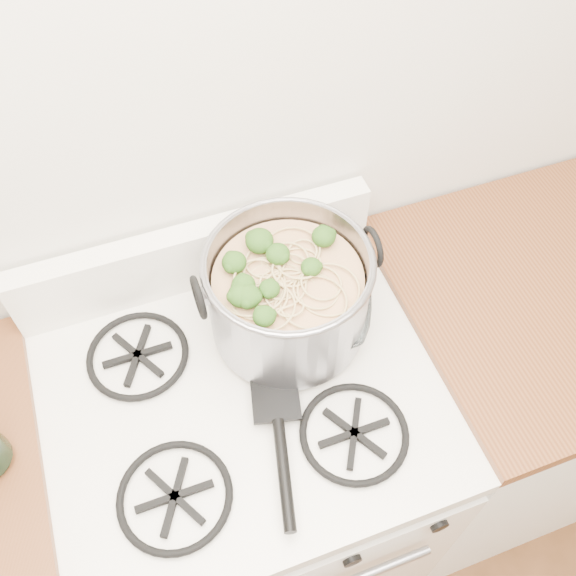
% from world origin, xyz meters
% --- Properties ---
extents(gas_range, '(0.76, 0.66, 0.92)m').
position_xyz_m(gas_range, '(0.00, 1.26, 0.44)').
color(gas_range, white).
rests_on(gas_range, ground).
extents(counter_left, '(0.25, 0.65, 0.92)m').
position_xyz_m(counter_left, '(-0.51, 1.26, 0.46)').
color(counter_left, silver).
rests_on(counter_left, ground).
extents(counter_right, '(1.00, 0.65, 0.92)m').
position_xyz_m(counter_right, '(0.88, 1.26, 0.46)').
color(counter_right, silver).
rests_on(counter_right, ground).
extents(stock_pot, '(0.35, 0.32, 0.22)m').
position_xyz_m(stock_pot, '(0.14, 1.38, 1.02)').
color(stock_pot, gray).
rests_on(stock_pot, gas_range).
extents(spatula, '(0.35, 0.37, 0.02)m').
position_xyz_m(spatula, '(0.06, 1.23, 0.94)').
color(spatula, black).
rests_on(spatula, gas_range).
extents(glass_bowl, '(0.15, 0.15, 0.03)m').
position_xyz_m(glass_bowl, '(0.17, 1.39, 0.94)').
color(glass_bowl, white).
rests_on(glass_bowl, gas_range).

